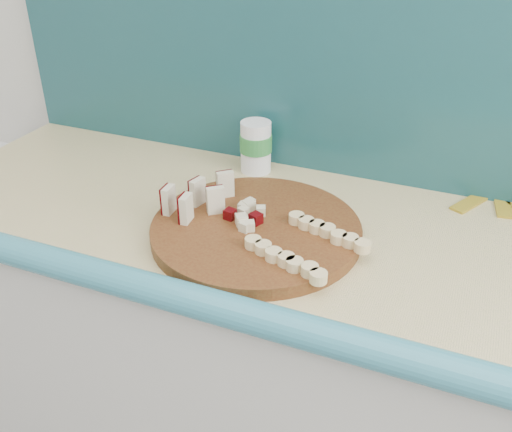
% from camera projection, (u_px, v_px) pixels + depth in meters
% --- Properties ---
extents(kitchen_counter, '(2.20, 0.63, 0.91)m').
position_uv_depth(kitchen_counter, '(377.00, 408.00, 1.35)').
color(kitchen_counter, silver).
rests_on(kitchen_counter, ground).
extents(backsplash, '(2.20, 0.02, 0.50)m').
position_uv_depth(backsplash, '(442.00, 84.00, 1.22)').
color(backsplash, teal).
rests_on(backsplash, kitchen_counter).
extents(cutting_board, '(0.55, 0.55, 0.03)m').
position_uv_depth(cutting_board, '(256.00, 230.00, 1.16)').
color(cutting_board, '#4A2010').
rests_on(cutting_board, kitchen_counter).
extents(apple_wedges, '(0.12, 0.17, 0.06)m').
position_uv_depth(apple_wedges, '(198.00, 196.00, 1.19)').
color(apple_wedges, beige).
rests_on(apple_wedges, cutting_board).
extents(apple_chunks, '(0.06, 0.07, 0.02)m').
position_uv_depth(apple_chunks, '(246.00, 216.00, 1.16)').
color(apple_chunks, beige).
rests_on(apple_chunks, cutting_board).
extents(banana_slices, '(0.22, 0.21, 0.02)m').
position_uv_depth(banana_slices, '(307.00, 245.00, 1.07)').
color(banana_slices, beige).
rests_on(banana_slices, cutting_board).
extents(canister, '(0.08, 0.08, 0.13)m').
position_uv_depth(canister, '(256.00, 146.00, 1.39)').
color(canister, white).
rests_on(canister, kitchen_counter).
extents(banana_peel, '(0.21, 0.18, 0.01)m').
position_uv_depth(banana_peel, '(500.00, 204.00, 1.27)').
color(banana_peel, gold).
rests_on(banana_peel, kitchen_counter).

